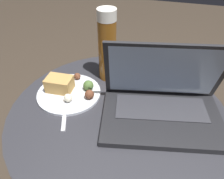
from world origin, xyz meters
name	(u,v)px	position (x,y,z in m)	size (l,w,h in m)	color
table	(117,135)	(0.00, 0.00, 0.41)	(0.69, 0.69, 0.53)	#9E9EA3
laptop	(162,102)	(0.13, 0.02, 0.58)	(0.39, 0.29, 0.23)	#232326
beer_glass	(107,46)	(-0.08, 0.17, 0.66)	(0.06, 0.06, 0.26)	brown
snack_plate	(68,90)	(-0.19, 0.03, 0.55)	(0.22, 0.22, 0.06)	silver
fork	(65,106)	(-0.17, -0.03, 0.53)	(0.08, 0.17, 0.00)	silver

